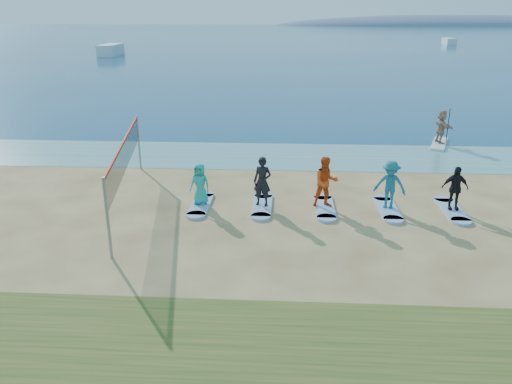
# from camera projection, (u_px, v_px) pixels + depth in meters

# --- Properties ---
(ground) EXTENTS (600.00, 600.00, 0.00)m
(ground) POSITION_uv_depth(u_px,v_px,m) (271.00, 248.00, 15.35)
(ground) COLOR tan
(ground) RESTS_ON ground
(shallow_water) EXTENTS (600.00, 600.00, 0.00)m
(shallow_water) POSITION_uv_depth(u_px,v_px,m) (277.00, 156.00, 25.21)
(shallow_water) COLOR teal
(shallow_water) RESTS_ON ground
(ocean) EXTENTS (600.00, 600.00, 0.00)m
(ocean) POSITION_uv_depth(u_px,v_px,m) (286.00, 35.00, 165.63)
(ocean) COLOR navy
(ocean) RESTS_ON ground
(island_ridge) EXTENTS (220.00, 56.00, 18.00)m
(island_ridge) POSITION_uv_depth(u_px,v_px,m) (449.00, 25.00, 291.83)
(island_ridge) COLOR slate
(island_ridge) RESTS_ON ground
(volleyball_net) EXTENTS (1.70, 8.95, 2.50)m
(volleyball_net) POSITION_uv_depth(u_px,v_px,m) (125.00, 155.00, 18.30)
(volleyball_net) COLOR gray
(volleyball_net) RESTS_ON ground
(paddleboard) EXTENTS (1.68, 3.06, 0.12)m
(paddleboard) POSITION_uv_depth(u_px,v_px,m) (439.00, 144.00, 27.36)
(paddleboard) COLOR silver
(paddleboard) RESTS_ON ground
(paddleboarder) EXTENTS (0.83, 1.72, 1.78)m
(paddleboarder) POSITION_uv_depth(u_px,v_px,m) (441.00, 127.00, 27.03)
(paddleboarder) COLOR tan
(paddleboarder) RESTS_ON paddleboard
(boat_offshore_a) EXTENTS (2.86, 7.37, 1.82)m
(boat_offshore_a) POSITION_uv_depth(u_px,v_px,m) (111.00, 55.00, 84.70)
(boat_offshore_a) COLOR silver
(boat_offshore_a) RESTS_ON ground
(boat_offshore_b) EXTENTS (2.58, 6.27, 1.38)m
(boat_offshore_b) POSITION_uv_depth(u_px,v_px,m) (449.00, 44.00, 114.49)
(boat_offshore_b) COLOR silver
(boat_offshore_b) RESTS_ON ground
(surfboard_0) EXTENTS (0.70, 2.20, 0.09)m
(surfboard_0) POSITION_uv_depth(u_px,v_px,m) (201.00, 205.00, 18.69)
(surfboard_0) COLOR #8FB2DE
(surfboard_0) RESTS_ON ground
(student_0) EXTENTS (0.86, 0.67, 1.55)m
(student_0) POSITION_uv_depth(u_px,v_px,m) (200.00, 184.00, 18.41)
(student_0) COLOR teal
(student_0) RESTS_ON surfboard_0
(surfboard_1) EXTENTS (0.70, 2.20, 0.09)m
(surfboard_1) POSITION_uv_depth(u_px,v_px,m) (262.00, 206.00, 18.56)
(surfboard_1) COLOR #8FB2DE
(surfboard_1) RESTS_ON ground
(student_1) EXTENTS (0.76, 0.60, 1.83)m
(student_1) POSITION_uv_depth(u_px,v_px,m) (262.00, 182.00, 18.24)
(student_1) COLOR black
(student_1) RESTS_ON surfboard_1
(surfboard_2) EXTENTS (0.70, 2.20, 0.09)m
(surfboard_2) POSITION_uv_depth(u_px,v_px,m) (325.00, 207.00, 18.43)
(surfboard_2) COLOR #8FB2DE
(surfboard_2) RESTS_ON ground
(student_2) EXTENTS (1.02, 0.86, 1.88)m
(student_2) POSITION_uv_depth(u_px,v_px,m) (326.00, 182.00, 18.10)
(student_2) COLOR #D94A16
(student_2) RESTS_ON surfboard_2
(surfboard_3) EXTENTS (0.70, 2.20, 0.09)m
(surfboard_3) POSITION_uv_depth(u_px,v_px,m) (388.00, 209.00, 18.30)
(surfboard_3) COLOR #8FB2DE
(surfboard_3) RESTS_ON ground
(student_3) EXTENTS (1.30, 1.01, 1.77)m
(student_3) POSITION_uv_depth(u_px,v_px,m) (390.00, 185.00, 17.99)
(student_3) COLOR #1A667E
(student_3) RESTS_ON surfboard_3
(surfboard_4) EXTENTS (0.70, 2.20, 0.09)m
(surfboard_4) POSITION_uv_depth(u_px,v_px,m) (452.00, 210.00, 18.18)
(surfboard_4) COLOR #8FB2DE
(surfboard_4) RESTS_ON ground
(student_4) EXTENTS (0.95, 0.40, 1.61)m
(student_4) POSITION_uv_depth(u_px,v_px,m) (455.00, 188.00, 17.89)
(student_4) COLOR black
(student_4) RESTS_ON surfboard_4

